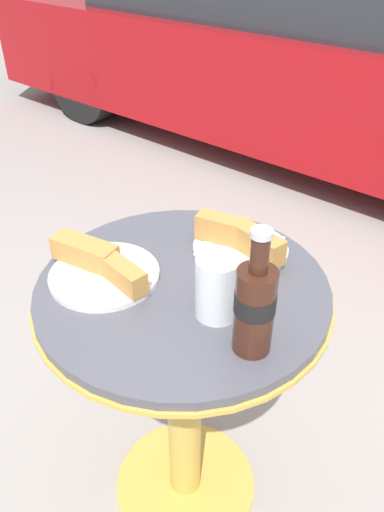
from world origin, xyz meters
TOP-DOWN VIEW (x-y plane):
  - ground_plane at (0.00, 0.00)m, footprint 30.00×30.00m
  - bistro_table at (0.00, 0.00)m, footprint 0.59×0.59m
  - cola_bottle_left at (0.20, -0.06)m, footprint 0.07×0.07m
  - drinking_glass at (0.10, -0.03)m, footprint 0.08×0.08m
  - lunch_plate_near at (-0.14, -0.08)m, footprint 0.24×0.22m
  - lunch_plate_far at (0.02, 0.16)m, footprint 0.21×0.20m
  - parked_car at (-1.09, 2.53)m, footprint 4.51×1.80m

SIDE VIEW (x-z plane):
  - ground_plane at x=0.00m, z-range 0.00..0.00m
  - bistro_table at x=0.00m, z-range 0.14..0.85m
  - parked_car at x=-1.09m, z-range -0.04..1.26m
  - lunch_plate_near at x=-0.14m, z-range 0.70..0.77m
  - lunch_plate_far at x=0.02m, z-range 0.70..0.77m
  - drinking_glass at x=0.10m, z-range 0.71..0.83m
  - cola_bottle_left at x=0.20m, z-range 0.69..0.92m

